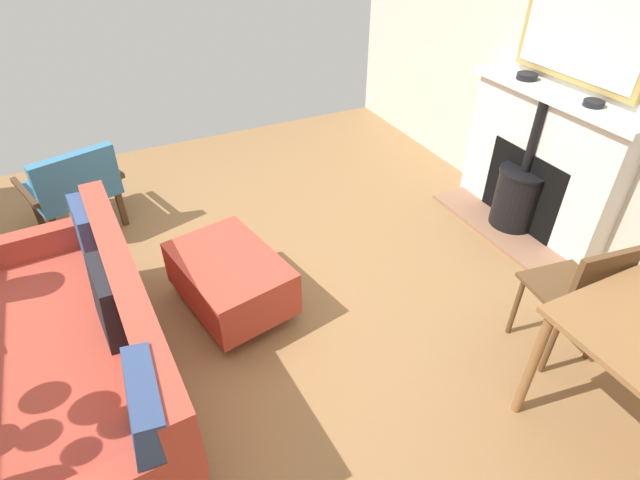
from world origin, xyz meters
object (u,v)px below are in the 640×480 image
at_px(mantel_bowl_near, 527,76).
at_px(armchair_accent, 73,185).
at_px(fireplace, 533,171).
at_px(ottoman, 230,277).
at_px(sofa, 81,353).
at_px(dining_chair_near_fireplace, 579,291).
at_px(mantel_bowl_far, 594,103).

bearing_deg(mantel_bowl_near, armchair_accent, -19.88).
bearing_deg(fireplace, ottoman, -2.29).
distance_m(fireplace, armchair_accent, 3.56).
bearing_deg(sofa, ottoman, -159.12).
bearing_deg(dining_chair_near_fireplace, fireplace, -125.63).
height_order(mantel_bowl_near, armchair_accent, mantel_bowl_near).
distance_m(fireplace, ottoman, 2.45).
distance_m(ottoman, armchair_accent, 1.60).
relative_size(mantel_bowl_near, ottoman, 0.17).
xyz_separation_m(fireplace, mantel_bowl_near, (-0.02, -0.30, 0.65)).
bearing_deg(mantel_bowl_far, sofa, -0.80).
distance_m(sofa, armchair_accent, 1.73).
xyz_separation_m(ottoman, dining_chair_near_fireplace, (-1.61, 1.26, 0.26)).
relative_size(armchair_accent, dining_chair_near_fireplace, 0.96).
bearing_deg(dining_chair_near_fireplace, mantel_bowl_near, -120.20).
distance_m(mantel_bowl_near, dining_chair_near_fireplace, 1.80).
bearing_deg(armchair_accent, sofa, 86.42).
xyz_separation_m(mantel_bowl_near, ottoman, (2.46, 0.20, -0.89)).
height_order(ottoman, armchair_accent, armchair_accent).
distance_m(fireplace, sofa, 3.36).
xyz_separation_m(sofa, ottoman, (-0.90, -0.35, -0.09)).
distance_m(mantel_bowl_far, armchair_accent, 3.77).
xyz_separation_m(fireplace, sofa, (3.35, 0.25, -0.15)).
relative_size(sofa, ottoman, 2.21).
height_order(fireplace, dining_chair_near_fireplace, fireplace).
height_order(mantel_bowl_far, ottoman, mantel_bowl_far).
xyz_separation_m(fireplace, armchair_accent, (3.24, -1.48, -0.07)).
xyz_separation_m(fireplace, mantel_bowl_far, (-0.02, 0.29, 0.64)).
relative_size(fireplace, mantel_bowl_far, 10.57).
xyz_separation_m(mantel_bowl_far, armchair_accent, (3.26, -1.77, -0.71)).
xyz_separation_m(mantel_bowl_near, mantel_bowl_far, (-0.00, 0.59, -0.00)).
bearing_deg(mantel_bowl_far, armchair_accent, -28.55).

